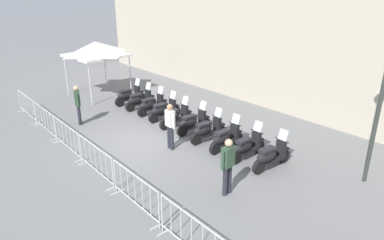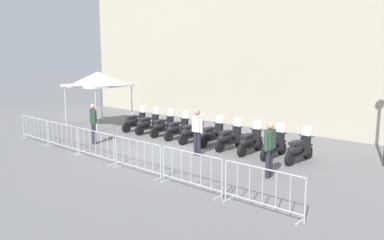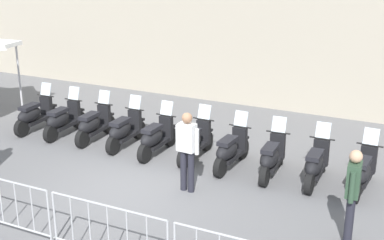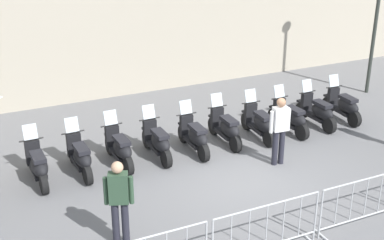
% 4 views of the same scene
% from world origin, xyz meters
% --- Properties ---
extents(ground_plane, '(120.00, 120.00, 0.00)m').
position_xyz_m(ground_plane, '(0.00, 0.00, 0.00)').
color(ground_plane, slate).
extents(motorcycle_0, '(0.56, 1.73, 1.24)m').
position_xyz_m(motorcycle_0, '(-4.20, 2.36, 0.45)').
color(motorcycle_0, black).
rests_on(motorcycle_0, ground).
extents(motorcycle_1, '(0.56, 1.73, 1.24)m').
position_xyz_m(motorcycle_1, '(-3.22, 2.27, 0.45)').
color(motorcycle_1, black).
rests_on(motorcycle_1, ground).
extents(motorcycle_2, '(0.56, 1.73, 1.24)m').
position_xyz_m(motorcycle_2, '(-2.24, 2.22, 0.45)').
color(motorcycle_2, black).
rests_on(motorcycle_2, ground).
extents(motorcycle_3, '(0.56, 1.73, 1.24)m').
position_xyz_m(motorcycle_3, '(-1.27, 2.10, 0.45)').
color(motorcycle_3, black).
rests_on(motorcycle_3, ground).
extents(motorcycle_4, '(0.58, 1.73, 1.24)m').
position_xyz_m(motorcycle_4, '(-0.31, 1.90, 0.45)').
color(motorcycle_4, black).
rests_on(motorcycle_4, ground).
extents(motorcycle_5, '(0.58, 1.73, 1.24)m').
position_xyz_m(motorcycle_5, '(0.68, 1.94, 0.45)').
color(motorcycle_5, black).
rests_on(motorcycle_5, ground).
extents(motorcycle_6, '(0.62, 1.72, 1.24)m').
position_xyz_m(motorcycle_6, '(1.64, 1.75, 0.45)').
color(motorcycle_6, black).
rests_on(motorcycle_6, ground).
extents(motorcycle_7, '(0.56, 1.72, 1.24)m').
position_xyz_m(motorcycle_7, '(2.62, 1.64, 0.45)').
color(motorcycle_7, black).
rests_on(motorcycle_7, ground).
extents(motorcycle_8, '(0.56, 1.73, 1.24)m').
position_xyz_m(motorcycle_8, '(3.60, 1.59, 0.45)').
color(motorcycle_8, black).
rests_on(motorcycle_8, ground).
extents(motorcycle_9, '(0.62, 1.72, 1.24)m').
position_xyz_m(motorcycle_9, '(4.58, 1.55, 0.45)').
color(motorcycle_9, black).
rests_on(motorcycle_9, ground).
extents(barrier_segment_2, '(2.21, 0.64, 1.07)m').
position_xyz_m(barrier_segment_2, '(-1.39, -2.42, 0.53)').
color(barrier_segment_2, '#B2B5B7').
rests_on(barrier_segment_2, ground).
extents(barrier_segment_3, '(2.21, 0.64, 1.07)m').
position_xyz_m(barrier_segment_3, '(0.90, -2.65, 0.53)').
color(barrier_segment_3, '#B2B5B7').
rests_on(barrier_segment_3, ground).
extents(officer_mid_plaza, '(0.23, 0.55, 1.73)m').
position_xyz_m(officer_mid_plaza, '(4.49, -0.59, 0.98)').
color(officer_mid_plaza, '#23232D').
rests_on(officer_mid_plaza, ground).
extents(officer_by_barriers, '(0.54, 0.28, 1.73)m').
position_xyz_m(officer_by_barriers, '(1.13, 0.31, 0.98)').
color(officer_by_barriers, '#23232D').
rests_on(officer_by_barriers, ground).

